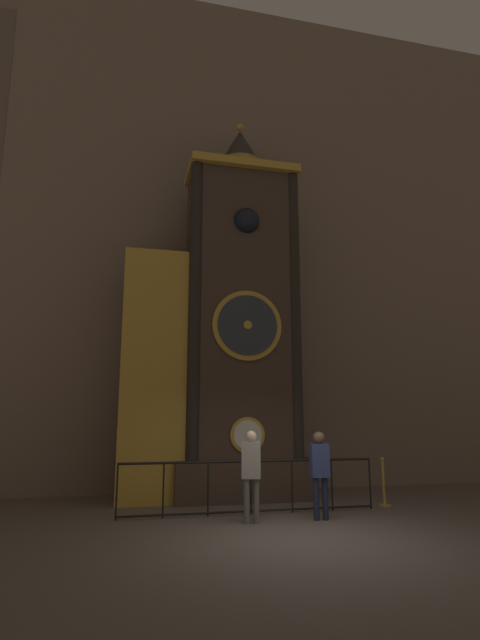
{
  "coord_description": "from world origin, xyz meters",
  "views": [
    {
      "loc": [
        -2.87,
        -7.75,
        1.85
      ],
      "look_at": [
        -0.01,
        4.14,
        4.26
      ],
      "focal_mm": 28.0,
      "sensor_mm": 36.0,
      "label": 1
    }
  ],
  "objects_px": {
    "visitor_near": "(251,467)",
    "visitor_far": "(320,466)",
    "clock_tower": "(221,330)",
    "stanchion_post": "(384,490)"
  },
  "relations": [
    {
      "from": "visitor_near",
      "to": "visitor_far",
      "type": "bearing_deg",
      "value": 17.26
    },
    {
      "from": "clock_tower",
      "to": "stanchion_post",
      "type": "xyz_separation_m",
      "value": [
        3.29,
        -1.62,
        -3.64
      ]
    },
    {
      "from": "clock_tower",
      "to": "stanchion_post",
      "type": "height_order",
      "value": "clock_tower"
    },
    {
      "from": "visitor_near",
      "to": "stanchion_post",
      "type": "height_order",
      "value": "visitor_near"
    },
    {
      "from": "visitor_far",
      "to": "clock_tower",
      "type": "bearing_deg",
      "value": 121.96
    },
    {
      "from": "visitor_near",
      "to": "visitor_far",
      "type": "xyz_separation_m",
      "value": [
        1.33,
        -0.01,
        -0.0
      ]
    },
    {
      "from": "visitor_far",
      "to": "visitor_near",
      "type": "bearing_deg",
      "value": -174.74
    },
    {
      "from": "visitor_far",
      "to": "stanchion_post",
      "type": "xyz_separation_m",
      "value": [
        1.93,
        1.13,
        -0.64
      ]
    },
    {
      "from": "visitor_near",
      "to": "visitor_far",
      "type": "relative_size",
      "value": 1.02
    },
    {
      "from": "clock_tower",
      "to": "stanchion_post",
      "type": "distance_m",
      "value": 5.17
    }
  ]
}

